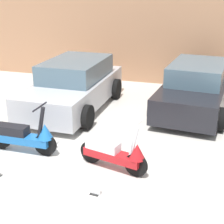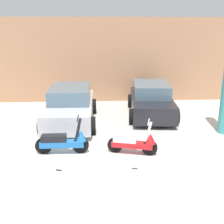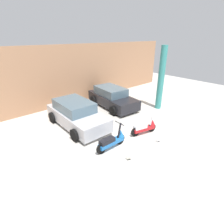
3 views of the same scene
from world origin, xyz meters
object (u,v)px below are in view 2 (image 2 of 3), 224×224
(car_rear_left, at_px, (70,106))
(placard_near_left_scooter, at_px, (59,166))
(placard_near_right_scooter, at_px, (135,164))
(car_rear_center, at_px, (151,100))
(scooter_front_right, at_px, (134,142))
(scooter_front_left, at_px, (64,141))

(car_rear_left, xyz_separation_m, placard_near_left_scooter, (0.03, -3.92, -0.55))
(car_rear_left, relative_size, placard_near_right_scooter, 15.67)
(car_rear_center, relative_size, placard_near_right_scooter, 15.54)
(scooter_front_right, distance_m, placard_near_right_scooter, 0.94)
(scooter_front_left, xyz_separation_m, placard_near_right_scooter, (1.94, -1.05, -0.28))
(scooter_front_left, distance_m, placard_near_right_scooter, 2.22)
(placard_near_right_scooter, bearing_deg, placard_near_left_scooter, 179.42)
(scooter_front_left, distance_m, placard_near_left_scooter, 1.07)
(placard_near_right_scooter, bearing_deg, car_rear_center, 74.60)
(car_rear_center, relative_size, placard_near_left_scooter, 15.54)
(car_rear_left, relative_size, car_rear_center, 1.01)
(scooter_front_right, xyz_separation_m, placard_near_right_scooter, (-0.11, -0.90, -0.25))
(car_rear_center, height_order, placard_near_right_scooter, car_rear_center)
(scooter_front_left, height_order, scooter_front_right, scooter_front_left)
(car_rear_left, bearing_deg, placard_near_left_scooter, 0.92)
(car_rear_center, bearing_deg, scooter_front_left, -35.76)
(scooter_front_right, bearing_deg, car_rear_left, 139.13)
(car_rear_left, distance_m, placard_near_left_scooter, 3.96)
(car_rear_center, bearing_deg, placard_near_left_scooter, -29.35)
(car_rear_center, bearing_deg, scooter_front_right, -12.00)
(scooter_front_left, bearing_deg, car_rear_left, 91.54)
(scooter_front_left, distance_m, car_rear_left, 2.90)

